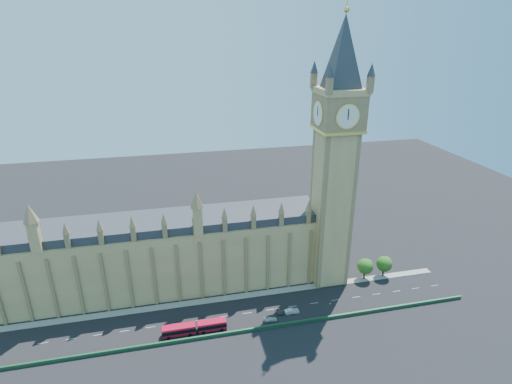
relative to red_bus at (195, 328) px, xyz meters
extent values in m
plane|color=black|center=(14.18, 5.62, -1.80)|extent=(400.00, 400.00, 0.00)
cube|color=tan|center=(-10.82, 27.62, 10.70)|extent=(120.00, 20.00, 25.00)
cube|color=#2D3035|center=(-10.82, 27.62, 24.70)|extent=(120.00, 18.00, 3.00)
cube|color=tan|center=(52.18, 19.62, 27.20)|extent=(12.00, 12.00, 58.00)
cube|color=olive|center=(52.18, 19.62, 62.20)|extent=(14.00, 14.00, 12.00)
cylinder|color=silver|center=(52.18, 12.47, 62.20)|extent=(7.20, 0.30, 7.20)
cube|color=tan|center=(52.18, 19.62, 69.20)|extent=(14.50, 14.50, 2.00)
pyramid|color=#2D3035|center=(52.18, 19.62, 92.20)|extent=(20.59, 20.59, 22.00)
sphere|color=#F2C64C|center=(52.18, 19.62, 93.00)|extent=(1.80, 1.80, 1.80)
cube|color=#1E4C2D|center=(14.18, -3.38, -1.20)|extent=(160.00, 0.60, 1.20)
cube|color=gray|center=(14.18, 15.12, -1.72)|extent=(160.00, 3.00, 0.16)
cylinder|color=#382619|center=(66.18, 15.62, 0.20)|extent=(0.70, 0.70, 4.00)
sphere|color=#1C4A13|center=(66.18, 15.62, 3.70)|extent=(6.00, 6.00, 6.00)
sphere|color=#1C4A13|center=(66.98, 15.92, 4.30)|extent=(4.38, 4.38, 4.38)
cylinder|color=#382619|center=(74.18, 15.62, 0.20)|extent=(0.70, 0.70, 4.00)
sphere|color=#1C4A13|center=(74.18, 15.62, 3.70)|extent=(6.00, 6.00, 6.00)
sphere|color=#1C4A13|center=(74.98, 15.92, 4.30)|extent=(4.38, 4.38, 4.38)
cube|color=#B70C2A|center=(-4.89, -0.01, -0.09)|extent=(10.27, 2.88, 3.42)
cube|color=#B70C2A|center=(5.49, 0.01, -0.09)|extent=(9.13, 2.87, 3.42)
cube|color=black|center=(-4.89, -0.01, 0.32)|extent=(10.32, 2.93, 1.30)
cube|color=black|center=(5.49, 0.01, 0.32)|extent=(9.18, 2.92, 1.30)
cylinder|color=black|center=(0.02, 0.00, -0.26)|extent=(0.89, 2.74, 2.74)
cylinder|color=black|center=(-8.17, -1.45, -1.23)|extent=(1.14, 0.34, 1.14)
cylinder|color=black|center=(-8.17, 1.40, -1.23)|extent=(1.14, 0.34, 1.14)
cylinder|color=black|center=(-1.60, -1.43, -1.23)|extent=(1.14, 0.34, 1.14)
cylinder|color=black|center=(-1.61, 1.42, -1.23)|extent=(1.14, 0.34, 1.14)
cylinder|color=black|center=(2.57, -1.42, -1.23)|extent=(1.14, 0.34, 1.14)
cylinder|color=black|center=(2.57, 1.43, -1.23)|extent=(1.14, 0.34, 1.14)
cylinder|color=black|center=(8.41, -1.40, -1.23)|extent=(1.14, 0.34, 1.14)
cylinder|color=black|center=(8.40, 1.45, -1.23)|extent=(1.14, 0.34, 1.14)
imported|color=#45494E|center=(29.78, 2.57, -1.08)|extent=(4.24, 1.74, 1.44)
imported|color=#B8BAC1|center=(32.89, 2.26, -0.98)|extent=(5.06, 1.93, 1.65)
imported|color=silver|center=(24.84, 0.04, -1.17)|extent=(4.42, 2.02, 1.25)
cube|color=black|center=(29.08, 4.98, -1.78)|extent=(0.44, 0.44, 0.04)
cone|color=red|center=(29.08, 4.98, -1.49)|extent=(0.48, 0.48, 0.62)
cylinder|color=white|center=(29.08, 4.98, -1.40)|extent=(0.30, 0.30, 0.11)
cube|color=black|center=(28.18, 5.11, -1.78)|extent=(0.45, 0.45, 0.04)
cone|color=#FD450D|center=(28.18, 5.11, -1.46)|extent=(0.49, 0.49, 0.68)
cylinder|color=white|center=(28.18, 5.11, -1.36)|extent=(0.33, 0.33, 0.12)
cube|color=black|center=(47.37, 3.78, -1.78)|extent=(0.37, 0.37, 0.04)
cone|color=#E34E0B|center=(47.37, 3.78, -1.49)|extent=(0.40, 0.40, 0.62)
cylinder|color=white|center=(47.37, 3.78, -1.40)|extent=(0.30, 0.30, 0.11)
cube|color=black|center=(34.89, 3.71, -1.78)|extent=(0.47, 0.47, 0.05)
cone|color=orange|center=(34.89, 3.71, -1.40)|extent=(0.52, 0.52, 0.80)
cylinder|color=white|center=(34.89, 3.71, -1.29)|extent=(0.39, 0.39, 0.14)
camera|label=1|loc=(-3.19, -102.57, 86.81)|focal=28.00mm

